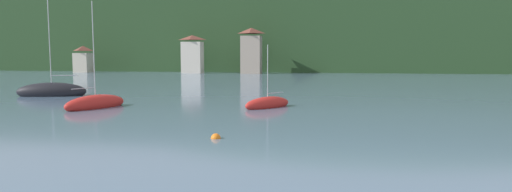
% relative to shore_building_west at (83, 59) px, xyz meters
% --- Properties ---
extents(wooded_hillside, '(352.00, 63.34, 55.27)m').
position_rel_shore_building_west_xyz_m(wooded_hillside, '(65.34, 43.30, 5.05)').
color(wooded_hillside, '#264223').
rests_on(wooded_hillside, ground_plane).
extents(shore_building_west, '(3.96, 3.76, 6.59)m').
position_rel_shore_building_west_xyz_m(shore_building_west, '(0.00, 0.00, 0.00)').
color(shore_building_west, '#BCB29E').
rests_on(shore_building_west, ground_plane).
extents(shore_building_westcentral, '(4.98, 3.31, 9.00)m').
position_rel_shore_building_west_xyz_m(shore_building_westcentral, '(28.41, -0.21, 1.18)').
color(shore_building_westcentral, beige).
rests_on(shore_building_westcentral, ground_plane).
extents(shore_building_central, '(4.76, 3.90, 10.60)m').
position_rel_shore_building_west_xyz_m(shore_building_central, '(42.61, 0.07, 1.96)').
color(shore_building_central, gray).
rests_on(shore_building_central, ground_plane).
extents(sailboat_far_2, '(7.63, 4.41, 11.72)m').
position_rel_shore_building_west_xyz_m(sailboat_far_2, '(30.48, -56.48, -2.72)').
color(sailboat_far_2, black).
rests_on(sailboat_far_2, ground_plane).
extents(sailboat_far_4, '(3.85, 6.18, 9.42)m').
position_rel_shore_building_west_xyz_m(sailboat_far_4, '(40.84, -65.44, -2.84)').
color(sailboat_far_4, red).
rests_on(sailboat_far_4, ground_plane).
extents(sailboat_far_5, '(4.17, 4.83, 5.74)m').
position_rel_shore_building_west_xyz_m(sailboat_far_5, '(55.30, -62.69, -2.90)').
color(sailboat_far_5, red).
rests_on(sailboat_far_5, ground_plane).
extents(mooring_buoy_mid, '(0.55, 0.55, 0.55)m').
position_rel_shore_building_west_xyz_m(mooring_buoy_mid, '(54.41, -76.67, -3.20)').
color(mooring_buoy_mid, orange).
rests_on(mooring_buoy_mid, ground_plane).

